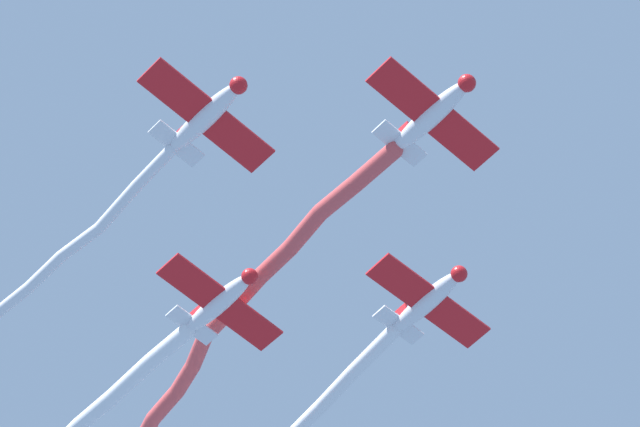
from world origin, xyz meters
name	(u,v)px	position (x,y,z in m)	size (l,w,h in m)	color
airplane_lead	(433,114)	(3.81, 0.02, 58.94)	(7.42, 5.71, 1.84)	white
smoke_trail_lead	(243,306)	(10.53, 14.12, 60.28)	(13.60, 23.37, 3.78)	#DB4C4C
airplane_left_wing	(428,300)	(13.47, 4.76, 58.54)	(7.40, 5.71, 1.84)	white
airplane_right_wing	(207,116)	(-0.92, 9.68, 59.24)	(7.44, 5.71, 1.84)	white
smoke_trail_right_wing	(49,266)	(2.29, 20.56, 57.89)	(4.90, 17.49, 2.93)	white
airplane_slot	(220,302)	(8.74, 14.41, 58.74)	(7.44, 5.71, 1.84)	white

